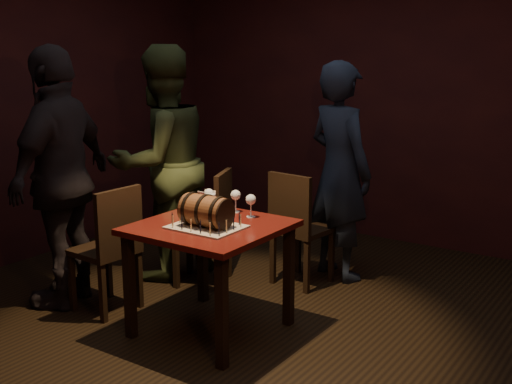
# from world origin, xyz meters

# --- Properties ---
(room_shell) EXTENTS (5.04, 5.04, 2.80)m
(room_shell) POSITION_xyz_m (0.00, 0.00, 1.40)
(room_shell) COLOR black
(room_shell) RESTS_ON ground
(pub_table) EXTENTS (0.90, 0.90, 0.75)m
(pub_table) POSITION_xyz_m (-0.17, -0.19, 0.64)
(pub_table) COLOR #430E0B
(pub_table) RESTS_ON ground
(cake_board) EXTENTS (0.45, 0.35, 0.01)m
(cake_board) POSITION_xyz_m (-0.14, -0.27, 0.76)
(cake_board) COLOR #AD9E8C
(cake_board) RESTS_ON pub_table
(barrel_cake) EXTENTS (0.37, 0.22, 0.22)m
(barrel_cake) POSITION_xyz_m (-0.14, -0.27, 0.86)
(barrel_cake) COLOR brown
(barrel_cake) RESTS_ON cake_board
(birthday_candles) EXTENTS (0.40, 0.30, 0.09)m
(birthday_candles) POSITION_xyz_m (-0.14, -0.27, 0.80)
(birthday_candles) COLOR #FFDF98
(birthday_candles) RESTS_ON cake_board
(wine_glass_left) EXTENTS (0.07, 0.07, 0.16)m
(wine_glass_left) POSITION_xyz_m (-0.40, 0.09, 0.87)
(wine_glass_left) COLOR silver
(wine_glass_left) RESTS_ON pub_table
(wine_glass_mid) EXTENTS (0.07, 0.07, 0.16)m
(wine_glass_mid) POSITION_xyz_m (-0.22, 0.16, 0.87)
(wine_glass_mid) COLOR silver
(wine_glass_mid) RESTS_ON pub_table
(wine_glass_right) EXTENTS (0.07, 0.07, 0.16)m
(wine_glass_right) POSITION_xyz_m (-0.05, 0.11, 0.87)
(wine_glass_right) COLOR silver
(wine_glass_right) RESTS_ON pub_table
(pint_of_ale) EXTENTS (0.07, 0.07, 0.15)m
(pint_of_ale) POSITION_xyz_m (-0.32, 0.01, 0.82)
(pint_of_ale) COLOR silver
(pint_of_ale) RESTS_ON pub_table
(menu_card) EXTENTS (0.10, 0.05, 0.13)m
(menu_card) POSITION_xyz_m (-0.44, 0.12, 0.81)
(menu_card) COLOR white
(menu_card) RESTS_ON pub_table
(chair_back) EXTENTS (0.44, 0.44, 0.93)m
(chair_back) POSITION_xyz_m (-0.13, 0.87, 0.52)
(chair_back) COLOR black
(chair_back) RESTS_ON ground
(chair_left_rear) EXTENTS (0.52, 0.52, 0.93)m
(chair_left_rear) POSITION_xyz_m (-0.72, 0.52, 0.52)
(chair_left_rear) COLOR black
(chair_left_rear) RESTS_ON ground
(chair_left_front) EXTENTS (0.42, 0.42, 0.93)m
(chair_left_front) POSITION_xyz_m (-0.96, -0.34, 0.52)
(chair_left_front) COLOR black
(chair_left_front) RESTS_ON ground
(person_back) EXTENTS (0.76, 0.63, 1.79)m
(person_back) POSITION_xyz_m (0.04, 1.26, 0.89)
(person_back) COLOR black
(person_back) RESTS_ON ground
(person_left_rear) EXTENTS (0.93, 1.08, 1.91)m
(person_left_rear) POSITION_xyz_m (-1.19, 0.47, 0.96)
(person_left_rear) COLOR #2D361B
(person_left_rear) RESTS_ON ground
(person_left_front) EXTENTS (0.78, 1.21, 1.91)m
(person_left_front) POSITION_xyz_m (-1.38, -0.39, 0.96)
(person_left_front) COLOR black
(person_left_front) RESTS_ON ground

